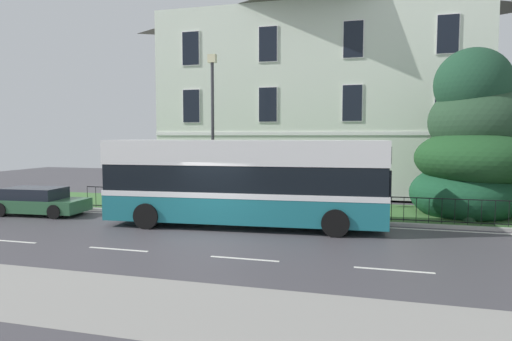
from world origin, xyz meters
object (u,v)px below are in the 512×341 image
Objects in this scene: single_decker_bus at (244,181)px; litter_bin at (469,207)px; street_lamp_post at (213,122)px; georgian_townhouse at (320,90)px; evergreen_tree at (473,148)px; parked_hatchback_00 at (38,201)px.

single_decker_bus reaches higher than litter_bin.
street_lamp_post is at bearing 127.70° from single_decker_bus.
georgian_townhouse reaches higher than evergreen_tree.
single_decker_bus is at bearing -4.07° from parked_hatchback_00.
street_lamp_post is at bearing -109.23° from georgian_townhouse.
street_lamp_post reaches higher than parked_hatchback_00.
single_decker_bus is at bearing -162.27° from litter_bin.
single_decker_bus is at bearing -153.85° from evergreen_tree.
litter_bin is at bearing 4.63° from parked_hatchback_00.
evergreen_tree is 18.82m from parked_hatchback_00.
parked_hatchback_00 is (-10.77, -12.52, -5.81)m from georgian_townhouse.
evergreen_tree is 2.78m from litter_bin.
georgian_townhouse reaches higher than street_lamp_post.
street_lamp_post is (7.25, 2.42, 3.48)m from parked_hatchback_00.
evergreen_tree is at bearing 9.39° from street_lamp_post.
single_decker_bus is at bearing -95.98° from georgian_townhouse.
litter_bin is (10.58, 0.20, -3.37)m from street_lamp_post.
evergreen_tree is 0.69× the size of single_decker_bus.
georgian_townhouse is 13.42m from litter_bin.
litter_bin is at bearing -102.48° from evergreen_tree.
parked_hatchback_00 is (-9.46, 0.05, -1.15)m from single_decker_bus.
georgian_townhouse is 17.51m from parked_hatchback_00.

